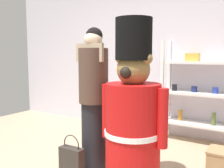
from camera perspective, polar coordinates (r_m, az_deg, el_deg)
back_wall at (r=4.40m, az=10.16°, el=6.29°), size 6.40×0.12×2.60m
merchandise_shelf at (r=3.95m, az=21.84°, el=-1.81°), size 1.54×0.35×1.53m
teddy_bear_guard at (r=2.58m, az=4.68°, el=-7.26°), size 0.73×0.57×1.66m
person_shopper at (r=2.93m, az=-4.11°, el=-2.83°), size 0.35×0.34×1.61m
shopping_bag at (r=2.96m, az=-8.96°, el=-16.39°), size 0.28×0.11×0.45m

